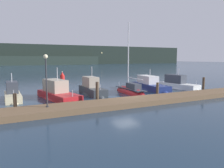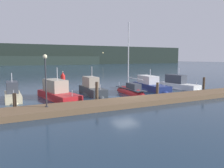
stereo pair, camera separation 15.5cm
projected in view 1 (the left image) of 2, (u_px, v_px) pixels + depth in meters
ground_plane at (125, 99)px, 21.80m from camera, size 400.00×400.00×0.00m
dock at (139, 101)px, 19.64m from camera, size 27.43×2.80×0.45m
mooring_pile_0 at (15, 103)px, 16.53m from camera, size 0.28×0.28×1.42m
mooring_pile_1 at (97, 93)px, 19.51m from camera, size 0.28×0.28×1.96m
mooring_pile_2 at (157, 90)px, 22.55m from camera, size 0.28×0.28×1.57m
mooring_pile_3 at (203, 85)px, 25.55m from camera, size 0.28×0.28×1.85m
motorboat_berth_1 at (13, 97)px, 21.16m from camera, size 1.56×5.06×3.18m
motorboat_berth_2 at (58, 95)px, 21.90m from camera, size 3.53×7.35×3.66m
motorboat_berth_3 at (92, 91)px, 24.59m from camera, size 1.85×5.68×3.66m
sailboat_berth_4 at (130, 93)px, 25.18m from camera, size 1.74×6.45×8.96m
motorboat_berth_5 at (150, 87)px, 28.50m from camera, size 2.90×7.46×3.24m
motorboat_berth_6 at (178, 86)px, 29.43m from camera, size 2.63×6.44×3.29m
channel_buoy at (62, 79)px, 35.35m from camera, size 1.05×1.05×1.98m
dock_lamppost at (46, 72)px, 15.93m from camera, size 0.32×0.32×3.89m
hillside_backdrop at (15, 55)px, 132.44m from camera, size 240.00×23.00×12.53m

